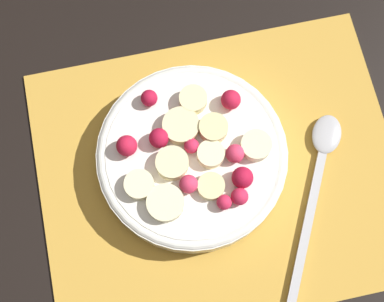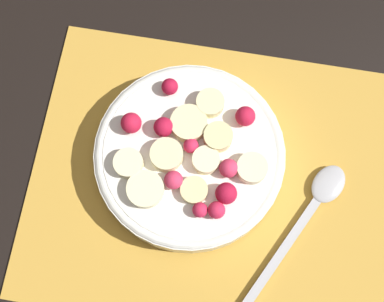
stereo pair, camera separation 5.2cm
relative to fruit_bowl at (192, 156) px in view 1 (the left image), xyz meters
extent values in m
plane|color=black|center=(-0.03, 0.02, -0.03)|extent=(3.00, 3.00, 0.00)
cube|color=gold|center=(-0.03, 0.02, -0.02)|extent=(0.37, 0.30, 0.01)
cylinder|color=silver|center=(0.00, 0.00, -0.01)|extent=(0.19, 0.19, 0.03)
torus|color=silver|center=(0.00, 0.00, 0.01)|extent=(0.19, 0.19, 0.01)
cylinder|color=white|center=(0.00, 0.00, 0.01)|extent=(0.17, 0.17, 0.00)
cylinder|color=beige|center=(-0.01, -0.05, 0.02)|extent=(0.04, 0.04, 0.01)
cylinder|color=beige|center=(0.01, -0.03, 0.02)|extent=(0.04, 0.04, 0.01)
cylinder|color=beige|center=(0.02, 0.01, 0.02)|extent=(0.04, 0.04, 0.01)
cylinder|color=#F4EAB7|center=(-0.02, 0.01, 0.02)|extent=(0.03, 0.03, 0.01)
cylinder|color=#F4EAB7|center=(0.06, 0.02, 0.02)|extent=(0.04, 0.04, 0.01)
cylinder|color=#F4EAB7|center=(0.04, 0.04, 0.02)|extent=(0.04, 0.04, 0.01)
cylinder|color=beige|center=(-0.03, -0.02, 0.02)|extent=(0.04, 0.04, 0.01)
cylinder|color=#F4EAB7|center=(-0.06, 0.01, 0.02)|extent=(0.04, 0.04, 0.01)
cylinder|color=beige|center=(-0.01, 0.04, 0.02)|extent=(0.03, 0.03, 0.01)
sphere|color=#B21433|center=(0.03, -0.06, 0.02)|extent=(0.02, 0.02, 0.02)
sphere|color=#D12347|center=(-0.02, 0.06, 0.02)|extent=(0.01, 0.01, 0.01)
sphere|color=#DB3356|center=(0.01, 0.03, 0.02)|extent=(0.02, 0.02, 0.02)
sphere|color=#B21433|center=(-0.04, 0.04, 0.02)|extent=(0.02, 0.02, 0.02)
sphere|color=#B21433|center=(0.03, -0.02, 0.02)|extent=(0.02, 0.02, 0.02)
sphere|color=#D12347|center=(0.00, -0.01, 0.02)|extent=(0.02, 0.02, 0.02)
sphere|color=red|center=(0.06, -0.02, 0.02)|extent=(0.02, 0.02, 0.02)
sphere|color=#DB3356|center=(-0.04, 0.01, 0.02)|extent=(0.02, 0.02, 0.02)
sphere|color=#D12347|center=(-0.03, 0.05, 0.02)|extent=(0.02, 0.02, 0.02)
sphere|color=red|center=(-0.05, -0.04, 0.02)|extent=(0.02, 0.02, 0.02)
cube|color=#B2B2B7|center=(-0.10, 0.09, -0.02)|extent=(0.08, 0.15, 0.00)
ellipsoid|color=#B2B2B7|center=(-0.14, 0.00, -0.02)|extent=(0.05, 0.05, 0.01)
camera|label=1|loc=(0.03, 0.14, 0.52)|focal=50.00mm
camera|label=2|loc=(-0.02, 0.14, 0.52)|focal=50.00mm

